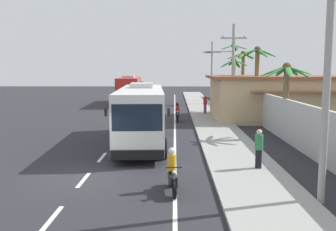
% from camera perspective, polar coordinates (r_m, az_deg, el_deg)
% --- Properties ---
extents(ground_plane, '(160.00, 160.00, 0.00)m').
position_cam_1_polar(ground_plane, '(16.08, -12.37, -9.13)').
color(ground_plane, '#28282D').
extents(sidewalk_kerb, '(3.20, 90.00, 0.14)m').
position_cam_1_polar(sidewalk_kerb, '(25.59, 8.04, -2.82)').
color(sidewalk_kerb, '#999993').
rests_on(sidewalk_kerb, ground).
extents(lane_markings, '(3.84, 71.00, 0.01)m').
position_cam_1_polar(lane_markings, '(29.75, -1.59, -1.48)').
color(lane_markings, white).
rests_on(lane_markings, ground).
extents(boundary_wall, '(0.24, 60.00, 2.60)m').
position_cam_1_polar(boundary_wall, '(29.99, 14.37, 0.86)').
color(boundary_wall, '#B2B2AD').
rests_on(boundary_wall, ground).
extents(coach_bus_foreground, '(3.33, 11.15, 3.58)m').
position_cam_1_polar(coach_bus_foreground, '(22.31, -4.07, 0.43)').
color(coach_bus_foreground, white).
rests_on(coach_bus_foreground, ground).
extents(coach_bus_far_lane, '(3.33, 11.36, 3.63)m').
position_cam_1_polar(coach_bus_far_lane, '(47.70, -5.85, 4.01)').
color(coach_bus_far_lane, red).
rests_on(coach_bus_far_lane, ground).
extents(motorcycle_beside_bus, '(0.56, 1.96, 1.61)m').
position_cam_1_polar(motorcycle_beside_bus, '(31.83, 1.43, 0.26)').
color(motorcycle_beside_bus, black).
rests_on(motorcycle_beside_bus, ground).
extents(motorcycle_trailing, '(0.56, 1.96, 1.61)m').
position_cam_1_polar(motorcycle_trailing, '(13.77, 0.64, -8.89)').
color(motorcycle_trailing, black).
rests_on(motorcycle_trailing, ground).
extents(pedestrian_near_kerb, '(0.36, 0.36, 1.71)m').
position_cam_1_polar(pedestrian_near_kerb, '(16.84, 13.63, -4.78)').
color(pedestrian_near_kerb, black).
rests_on(pedestrian_near_kerb, sidewalk_kerb).
extents(pedestrian_midwalk, '(0.36, 0.36, 1.78)m').
position_cam_1_polar(pedestrian_midwalk, '(36.44, 5.66, 1.77)').
color(pedestrian_midwalk, '#75388E').
rests_on(pedestrian_midwalk, sidewalk_kerb).
extents(utility_pole_nearest, '(2.53, 0.24, 10.01)m').
position_cam_1_polar(utility_pole_nearest, '(13.14, 23.25, 9.94)').
color(utility_pole_nearest, '#9E9E99').
rests_on(utility_pole_nearest, ground).
extents(utility_pole_mid, '(3.42, 0.24, 8.15)m').
position_cam_1_polar(utility_pole_mid, '(32.40, 9.67, 6.87)').
color(utility_pole_mid, '#9E9E99').
rests_on(utility_pole_mid, ground).
extents(utility_pole_far, '(2.57, 0.24, 8.13)m').
position_cam_1_polar(utility_pole_far, '(52.14, 6.66, 6.87)').
color(utility_pole_far, '#9E9E99').
rests_on(utility_pole_far, ground).
extents(palm_nearest, '(3.26, 3.34, 4.85)m').
position_cam_1_polar(palm_nearest, '(24.73, 17.53, 4.43)').
color(palm_nearest, brown).
rests_on(palm_nearest, ground).
extents(palm_second, '(2.63, 2.73, 5.49)m').
position_cam_1_polar(palm_second, '(35.95, 9.94, 6.22)').
color(palm_second, brown).
rests_on(palm_second, ground).
extents(palm_third, '(3.38, 3.39, 7.61)m').
position_cam_1_polar(palm_third, '(48.34, 9.84, 7.97)').
color(palm_third, brown).
rests_on(palm_third, ground).
extents(palm_fourth, '(3.06, 3.12, 6.31)m').
position_cam_1_polar(palm_fourth, '(32.24, 13.36, 6.44)').
color(palm_fourth, brown).
rests_on(palm_fourth, ground).
extents(palm_farthest, '(3.35, 3.41, 6.27)m').
position_cam_1_polar(palm_farthest, '(39.47, 11.31, 6.98)').
color(palm_farthest, brown).
rests_on(palm_farthest, ground).
extents(roadside_building, '(16.65, 9.32, 3.84)m').
position_cam_1_polar(roadside_building, '(35.31, 19.87, 2.61)').
color(roadside_building, tan).
rests_on(roadside_building, ground).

